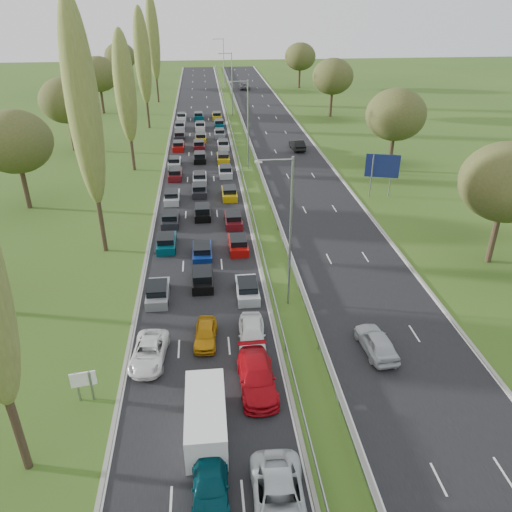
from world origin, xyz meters
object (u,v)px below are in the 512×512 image
info_sign (84,382)px  direction_sign (382,168)px  white_van_rear (206,415)px  near_car_2 (149,352)px

info_sign → direction_sign: direction_sign is taller
white_van_rear → info_sign: white_van_rear is taller
near_car_2 → white_van_rear: (3.71, -6.48, 0.47)m
near_car_2 → direction_sign: bearing=53.3°
near_car_2 → white_van_rear: bearing=-55.3°
near_car_2 → direction_sign: (25.30, 28.44, 2.89)m
direction_sign → white_van_rear: bearing=-121.7°
near_car_2 → info_sign: (-3.50, -3.31, 0.69)m
near_car_2 → direction_sign: 38.17m
near_car_2 → white_van_rear: white_van_rear is taller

